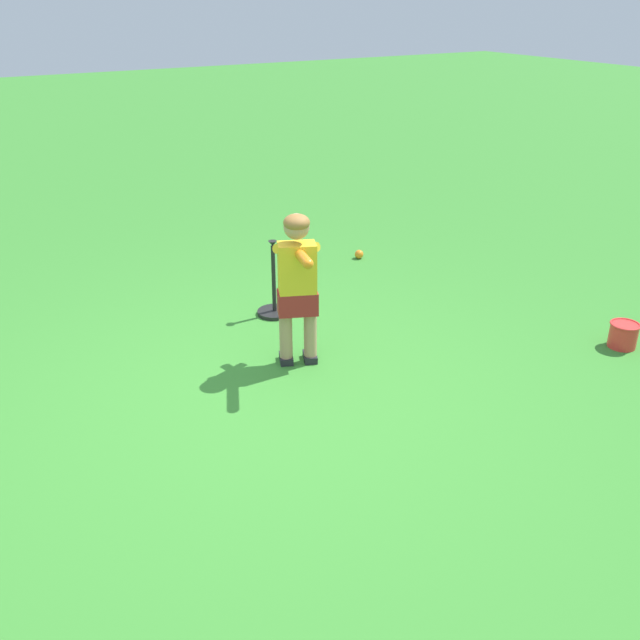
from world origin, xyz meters
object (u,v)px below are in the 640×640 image
(play_ball_behind_batter, at_px, (359,254))
(toy_bucket, at_px, (623,334))
(batting_tee, at_px, (274,302))
(child_batter, at_px, (297,276))

(play_ball_behind_batter, xyz_separation_m, toy_bucket, (-0.64, 2.54, 0.06))
(play_ball_behind_batter, bearing_deg, batting_tee, 29.65)
(play_ball_behind_batter, distance_m, batting_tee, 1.49)
(child_batter, height_order, toy_bucket, child_batter)
(play_ball_behind_batter, relative_size, batting_tee, 0.14)
(batting_tee, bearing_deg, child_batter, 74.49)
(play_ball_behind_batter, distance_m, toy_bucket, 2.62)
(child_batter, distance_m, play_ball_behind_batter, 2.26)
(batting_tee, bearing_deg, play_ball_behind_batter, -150.35)
(play_ball_behind_batter, bearing_deg, toy_bucket, 104.15)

